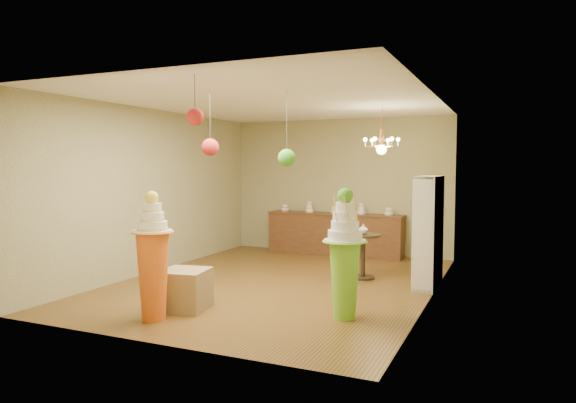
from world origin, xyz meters
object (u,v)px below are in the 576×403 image
at_px(sideboard, 335,233).
at_px(pedestal_orange, 153,266).
at_px(pedestal_green, 345,263).
at_px(round_table, 363,250).

bearing_deg(sideboard, pedestal_orange, -96.05).
distance_m(pedestal_green, sideboard, 4.76).
distance_m(pedestal_orange, round_table, 3.86).
bearing_deg(pedestal_green, pedestal_orange, -154.83).
bearing_deg(pedestal_orange, round_table, 62.08).
bearing_deg(pedestal_green, round_table, 99.75).
bearing_deg(round_table, sideboard, 120.11).
relative_size(pedestal_green, sideboard, 0.55).
relative_size(pedestal_green, round_table, 2.15).
relative_size(pedestal_orange, round_table, 2.11).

